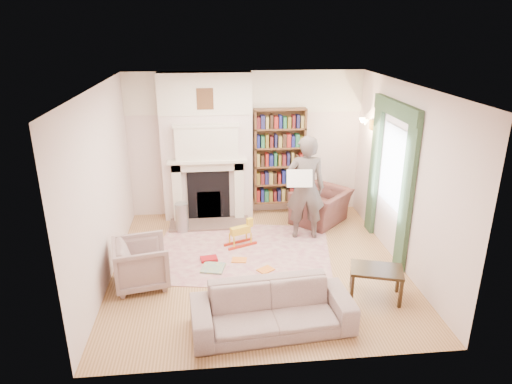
{
  "coord_description": "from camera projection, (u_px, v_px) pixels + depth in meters",
  "views": [
    {
      "loc": [
        -0.67,
        -6.37,
        3.62
      ],
      "look_at": [
        0.0,
        0.25,
        1.15
      ],
      "focal_mm": 32.0,
      "sensor_mm": 36.0,
      "label": 1
    }
  ],
  "objects": [
    {
      "name": "window",
      "position": [
        393.0,
        166.0,
        7.34
      ],
      "size": [
        0.02,
        0.9,
        1.3
      ],
      "primitive_type": "cube",
      "color": "silver",
      "rests_on": "wall_right"
    },
    {
      "name": "newspaper",
      "position": [
        300.0,
        178.0,
        7.62
      ],
      "size": [
        0.44,
        0.16,
        0.29
      ],
      "primitive_type": "cube",
      "rotation": [
        -0.35,
        0.0,
        -0.09
      ],
      "color": "white",
      "rests_on": "man_reading"
    },
    {
      "name": "curtain_right",
      "position": [
        374.0,
        168.0,
        8.08
      ],
      "size": [
        0.07,
        0.32,
        2.4
      ],
      "primitive_type": "cube",
      "color": "#30472E",
      "rests_on": "floor"
    },
    {
      "name": "armchair_left",
      "position": [
        142.0,
        263.0,
        6.61
      ],
      "size": [
        0.9,
        0.88,
        0.7
      ],
      "primitive_type": "imported",
      "rotation": [
        0.0,
        0.0,
        1.78
      ],
      "color": "#A49C87",
      "rests_on": "floor"
    },
    {
      "name": "pelmet",
      "position": [
        396.0,
        109.0,
        7.01
      ],
      "size": [
        0.09,
        1.7,
        0.24
      ],
      "primitive_type": "cube",
      "color": "#30472E",
      "rests_on": "wall_right"
    },
    {
      "name": "floor",
      "position": [
        258.0,
        265.0,
        7.26
      ],
      "size": [
        4.5,
        4.5,
        0.0
      ],
      "primitive_type": "plane",
      "color": "#8E6038",
      "rests_on": "ground"
    },
    {
      "name": "comic_annuals",
      "position": [
        266.0,
        271.0,
        7.05
      ],
      "size": [
        1.09,
        0.85,
        0.02
      ],
      "color": "red",
      "rests_on": "rug"
    },
    {
      "name": "wall_right",
      "position": [
        403.0,
        177.0,
        6.99
      ],
      "size": [
        0.0,
        4.5,
        4.5
      ],
      "primitive_type": "plane",
      "rotation": [
        1.57,
        0.0,
        -1.57
      ],
      "color": "beige",
      "rests_on": "floor"
    },
    {
      "name": "rocking_horse",
      "position": [
        240.0,
        233.0,
        7.81
      ],
      "size": [
        0.58,
        0.41,
        0.48
      ],
      "primitive_type": null,
      "rotation": [
        0.0,
        0.0,
        0.4
      ],
      "color": "gold",
      "rests_on": "rug"
    },
    {
      "name": "armchair_reading",
      "position": [
        321.0,
        206.0,
        8.72
      ],
      "size": [
        1.33,
        1.33,
        0.65
      ],
      "primitive_type": "imported",
      "rotation": [
        0.0,
        0.0,
        3.93
      ],
      "color": "#532D2C",
      "rests_on": "floor"
    },
    {
      "name": "wall_back",
      "position": [
        246.0,
        144.0,
        8.87
      ],
      "size": [
        4.5,
        0.0,
        4.5
      ],
      "primitive_type": "plane",
      "rotation": [
        1.57,
        0.0,
        0.0
      ],
      "color": "beige",
      "rests_on": "floor"
    },
    {
      "name": "curtain_left",
      "position": [
        407.0,
        196.0,
        6.77
      ],
      "size": [
        0.07,
        0.32,
        2.4
      ],
      "primitive_type": "cube",
      "color": "#30472E",
      "rests_on": "floor"
    },
    {
      "name": "wall_front",
      "position": [
        281.0,
        253.0,
        4.68
      ],
      "size": [
        4.5,
        0.0,
        4.5
      ],
      "primitive_type": "plane",
      "rotation": [
        -1.57,
        0.0,
        0.0
      ],
      "color": "beige",
      "rests_on": "floor"
    },
    {
      "name": "ceiling",
      "position": [
        258.0,
        86.0,
        6.29
      ],
      "size": [
        4.5,
        4.5,
        0.0
      ],
      "primitive_type": "plane",
      "rotation": [
        3.14,
        0.0,
        0.0
      ],
      "color": "white",
      "rests_on": "wall_back"
    },
    {
      "name": "game_box_lid",
      "position": [
        209.0,
        259.0,
        7.37
      ],
      "size": [
        0.29,
        0.22,
        0.04
      ],
      "primitive_type": "cube",
      "rotation": [
        0.0,
        0.0,
        0.16
      ],
      "color": "maroon",
      "rests_on": "rug"
    },
    {
      "name": "sofa",
      "position": [
        272.0,
        309.0,
        5.65
      ],
      "size": [
        2.06,
        0.95,
        0.58
      ],
      "primitive_type": "imported",
      "rotation": [
        0.0,
        0.0,
        0.09
      ],
      "color": "#B9AA98",
      "rests_on": "floor"
    },
    {
      "name": "fireplace",
      "position": [
        207.0,
        149.0,
        8.62
      ],
      "size": [
        1.7,
        0.58,
        2.8
      ],
      "color": "beige",
      "rests_on": "floor"
    },
    {
      "name": "paraffin_heater",
      "position": [
        182.0,
        218.0,
        8.35
      ],
      "size": [
        0.31,
        0.31,
        0.55
      ],
      "primitive_type": "cylinder",
      "rotation": [
        0.0,
        0.0,
        0.39
      ],
      "color": "#9EA0A5",
      "rests_on": "floor"
    },
    {
      "name": "board_game",
      "position": [
        213.0,
        268.0,
        7.12
      ],
      "size": [
        0.41,
        0.41,
        0.03
      ],
      "primitive_type": "cube",
      "rotation": [
        0.0,
        0.0,
        -0.24
      ],
      "color": "#D3D04A",
      "rests_on": "rug"
    },
    {
      "name": "wall_sconce",
      "position": [
        361.0,
        125.0,
        8.19
      ],
      "size": [
        0.2,
        0.24,
        0.24
      ],
      "primitive_type": null,
      "color": "gold",
      "rests_on": "wall_right"
    },
    {
      "name": "coffee_table",
      "position": [
        376.0,
        283.0,
        6.34
      ],
      "size": [
        0.8,
        0.64,
        0.45
      ],
      "primitive_type": null,
      "rotation": [
        0.0,
        0.0,
        -0.3
      ],
      "color": "#352612",
      "rests_on": "floor"
    },
    {
      "name": "man_reading",
      "position": [
        305.0,
        188.0,
        7.9
      ],
      "size": [
        0.72,
        0.5,
        1.87
      ],
      "primitive_type": "imported",
      "rotation": [
        0.0,
        0.0,
        3.05
      ],
      "color": "#534742",
      "rests_on": "floor"
    },
    {
      "name": "bookcase",
      "position": [
        279.0,
        157.0,
        8.89
      ],
      "size": [
        1.0,
        0.24,
        1.85
      ],
      "primitive_type": "cube",
      "color": "brown",
      "rests_on": "floor"
    },
    {
      "name": "wall_left",
      "position": [
        102.0,
        187.0,
        6.56
      ],
      "size": [
        0.0,
        4.5,
        4.5
      ],
      "primitive_type": "plane",
      "rotation": [
        1.57,
        0.0,
        1.57
      ],
      "color": "beige",
      "rests_on": "floor"
    },
    {
      "name": "rug",
      "position": [
        242.0,
        252.0,
        7.65
      ],
      "size": [
        3.25,
        2.71,
        0.01
      ],
      "primitive_type": "cube",
      "rotation": [
        0.0,
        0.0,
        -0.17
      ],
      "color": "beige",
      "rests_on": "floor"
    }
  ]
}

